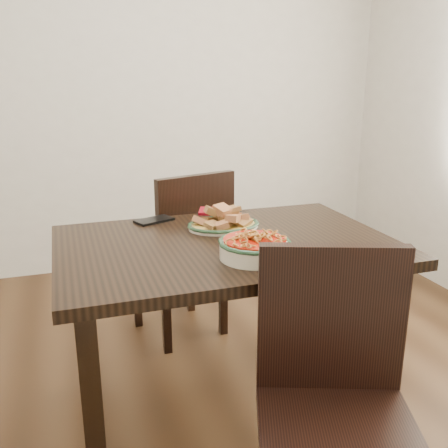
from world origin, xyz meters
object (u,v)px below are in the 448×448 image
object	(u,v)px
smartphone	(154,220)
dining_table	(226,265)
chair_far	(186,247)
fish_plate	(223,217)
noodle_bowl	(255,245)
chair_near	(334,392)

from	to	relation	value
smartphone	dining_table	bearing A→B (deg)	-81.06
chair_far	smartphone	world-z (taller)	chair_far
fish_plate	smartphone	xyz separation A→B (m)	(-0.25, 0.18, -0.04)
dining_table	smartphone	bearing A→B (deg)	120.57
noodle_bowl	chair_near	bearing A→B (deg)	-80.71
chair_near	smartphone	world-z (taller)	chair_near
dining_table	chair_far	size ratio (longest dim) A/B	1.37
chair_far	smartphone	distance (m)	0.48
dining_table	chair_near	size ratio (longest dim) A/B	1.37
fish_plate	chair_far	bearing A→B (deg)	93.15
chair_near	noodle_bowl	xyz separation A→B (m)	(-0.07, 0.43, 0.29)
chair_near	fish_plate	xyz separation A→B (m)	(-0.06, 0.79, 0.30)
chair_near	smartphone	xyz separation A→B (m)	(-0.31, 0.97, 0.26)
chair_far	chair_near	bearing A→B (deg)	77.63
chair_near	fish_plate	distance (m)	0.84
chair_far	noodle_bowl	xyz separation A→B (m)	(0.02, -0.88, 0.29)
chair_near	smartphone	size ratio (longest dim) A/B	5.74
noodle_bowl	smartphone	world-z (taller)	noodle_bowl
noodle_bowl	smartphone	size ratio (longest dim) A/B	1.57
noodle_bowl	fish_plate	bearing A→B (deg)	88.55
dining_table	chair_near	distance (m)	0.66
dining_table	smartphone	size ratio (longest dim) A/B	7.87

